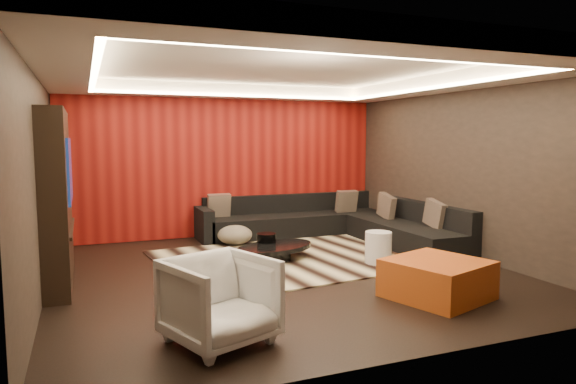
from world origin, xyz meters
name	(u,v)px	position (x,y,z in m)	size (l,w,h in m)	color
floor	(284,273)	(0.00, 0.00, -0.01)	(6.00, 6.00, 0.02)	black
ceiling	(284,65)	(0.00, 0.00, 2.81)	(6.00, 6.00, 0.02)	silver
wall_back	(226,162)	(0.00, 3.01, 1.40)	(6.00, 0.02, 2.80)	black
wall_left	(37,178)	(-3.01, 0.00, 1.40)	(0.02, 6.00, 2.80)	black
wall_right	(462,167)	(3.01, 0.00, 1.40)	(0.02, 6.00, 2.80)	black
red_feature_wall	(227,162)	(0.00, 2.97, 1.40)	(5.98, 0.05, 2.78)	#6B0C0A
soffit_back	(230,92)	(0.00, 2.70, 2.69)	(6.00, 0.60, 0.22)	silver
soffit_front	(400,38)	(0.00, -2.70, 2.69)	(6.00, 0.60, 0.22)	silver
soffit_left	(62,64)	(-2.70, 0.00, 2.69)	(0.60, 4.80, 0.22)	silver
soffit_right	(449,83)	(2.70, 0.00, 2.69)	(0.60, 4.80, 0.22)	silver
cove_back	(235,95)	(0.00, 2.36, 2.60)	(4.80, 0.08, 0.04)	#FFD899
cove_front	(379,55)	(0.00, -2.36, 2.60)	(4.80, 0.08, 0.04)	#FFD899
cove_left	(94,73)	(-2.36, 0.00, 2.60)	(0.08, 4.80, 0.04)	#FFD899
cove_right	(430,88)	(2.36, 0.00, 2.60)	(0.08, 4.80, 0.04)	#FFD899
tv_surround	(56,198)	(-2.85, 0.60, 1.10)	(0.30, 2.00, 2.20)	black
tv_screen	(69,170)	(-2.69, 0.60, 1.45)	(0.04, 1.30, 0.80)	black
tv_shelf	(72,228)	(-2.69, 0.60, 0.70)	(0.04, 1.60, 0.04)	black
rug	(295,257)	(0.48, 0.75, 0.01)	(4.00, 3.00, 0.02)	#BDB28A
coffee_table	(275,252)	(0.12, 0.69, 0.13)	(1.31, 1.31, 0.22)	black
drum_stool	(266,245)	(0.08, 0.96, 0.20)	(0.30, 0.30, 0.36)	black
striped_pouf	(235,235)	(-0.13, 2.00, 0.18)	(0.60, 0.60, 0.33)	#C1B496
white_side_table	(378,248)	(1.46, -0.07, 0.24)	(0.39, 0.39, 0.48)	silver
orange_ottoman	(437,279)	(1.25, -1.70, 0.22)	(1.00, 1.00, 0.44)	#AB4016
armchair	(220,301)	(-1.42, -2.06, 0.40)	(0.84, 0.87, 0.79)	silver
sectional_sofa	(335,225)	(1.73, 1.86, 0.26)	(3.65, 3.50, 0.75)	black
throw_pillows	(344,206)	(1.84, 1.71, 0.62)	(3.28, 2.71, 0.50)	tan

